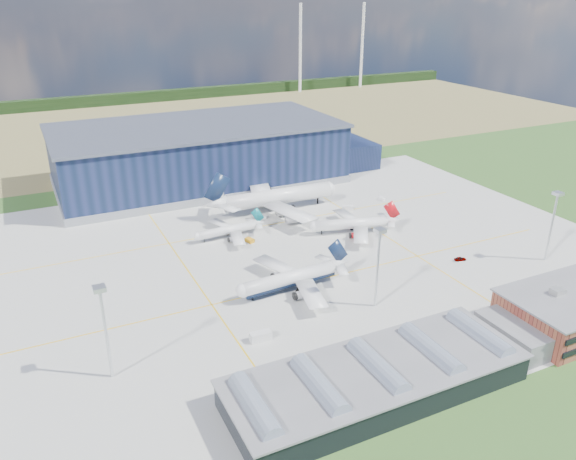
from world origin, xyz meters
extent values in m
plane|color=#28501E|center=(0.00, 0.00, 0.00)|extent=(600.00, 600.00, 0.00)
cube|color=#ACACA7|center=(0.00, 10.00, 0.03)|extent=(220.00, 160.00, 0.06)
cube|color=yellow|center=(0.00, -10.00, 0.07)|extent=(180.00, 0.40, 0.02)
cube|color=yellow|center=(0.00, 35.00, 0.07)|extent=(180.00, 0.40, 0.02)
cube|color=yellow|center=(-30.00, 10.00, 0.07)|extent=(0.40, 120.00, 0.02)
cube|color=yellow|center=(40.00, 10.00, 0.07)|extent=(0.40, 120.00, 0.02)
cube|color=olive|center=(0.00, 220.00, 0.00)|extent=(600.00, 220.00, 0.01)
cube|color=black|center=(0.00, 300.00, 4.00)|extent=(600.00, 8.00, 8.00)
cylinder|color=white|center=(150.00, 290.00, 35.00)|extent=(2.40, 2.40, 70.00)
cylinder|color=white|center=(210.00, 290.00, 35.00)|extent=(2.40, 2.40, 70.00)
cube|color=#101C38|center=(0.00, 95.00, 12.50)|extent=(120.00, 60.00, 25.00)
cube|color=gray|center=(0.00, 95.00, 1.60)|extent=(121.00, 61.00, 3.20)
cube|color=#515666|center=(0.00, 95.00, 25.50)|extent=(122.00, 62.00, 1.20)
cube|color=#101C38|center=(72.00, 90.00, 6.00)|extent=(24.00, 30.00, 12.00)
cube|color=black|center=(55.00, -48.80, 3.00)|extent=(44.00, 0.40, 1.40)
cube|color=black|center=(55.00, -48.80, 6.50)|extent=(44.00, 0.40, 1.40)
cube|color=#B5B4B0|center=(45.00, -58.00, 10.10)|extent=(3.20, 2.60, 1.60)
cube|color=black|center=(-10.00, -60.00, 3.00)|extent=(65.00, 22.00, 6.00)
cube|color=slate|center=(-10.00, -60.00, 6.20)|extent=(66.00, 23.00, 0.50)
cube|color=slate|center=(30.00, -60.00, 3.00)|extent=(10.00, 18.00, 6.00)
cylinder|color=gray|center=(-38.00, -60.00, 6.40)|extent=(4.40, 18.00, 4.40)
cylinder|color=gray|center=(-24.00, -60.00, 6.40)|extent=(4.40, 18.00, 4.40)
cylinder|color=gray|center=(-10.00, -60.00, 6.40)|extent=(4.40, 18.00, 4.40)
cylinder|color=gray|center=(4.00, -60.00, 6.40)|extent=(4.40, 18.00, 4.40)
cylinder|color=gray|center=(18.00, -60.00, 6.40)|extent=(4.40, 18.00, 4.40)
cylinder|color=silver|center=(-60.00, -30.00, 11.00)|extent=(0.70, 0.70, 22.00)
cube|color=silver|center=(-60.00, -30.00, 22.50)|extent=(2.60, 2.60, 1.00)
cylinder|color=silver|center=(10.00, -30.00, 11.00)|extent=(0.70, 0.70, 22.00)
cube|color=silver|center=(10.00, -30.00, 22.50)|extent=(2.60, 2.60, 1.00)
cylinder|color=silver|center=(75.00, -30.00, 11.00)|extent=(0.70, 0.70, 22.00)
cube|color=silver|center=(75.00, -30.00, 22.50)|extent=(2.60, 2.60, 1.00)
cube|color=silver|center=(-24.60, -31.43, 1.16)|extent=(5.45, 2.63, 2.32)
cube|color=silver|center=(60.04, 39.32, 0.64)|extent=(2.75, 3.39, 1.28)
cube|color=silver|center=(41.25, 35.11, 0.99)|extent=(4.75, 3.70, 1.98)
cube|color=orange|center=(-4.83, 23.99, 0.69)|extent=(2.90, 3.62, 1.38)
cube|color=silver|center=(8.59, 42.26, 0.57)|extent=(3.03, 3.14, 1.14)
cube|color=silver|center=(60.87, -46.00, 1.29)|extent=(5.95, 4.50, 2.58)
imported|color=#99999E|center=(50.21, -18.56, 0.65)|extent=(4.08, 2.33, 1.31)
imported|color=#99999E|center=(40.36, -48.00, 0.61)|extent=(3.93, 2.42, 1.22)
camera|label=1|loc=(-69.28, -139.01, 79.58)|focal=35.00mm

